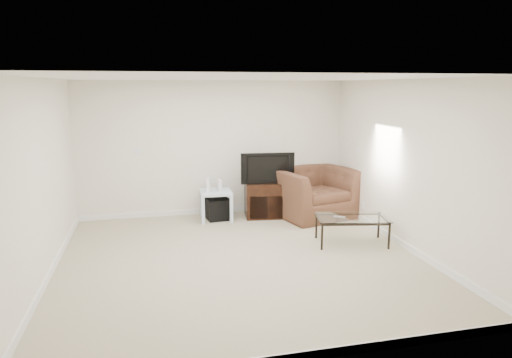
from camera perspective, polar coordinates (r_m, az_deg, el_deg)
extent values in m
plane|color=tan|center=(6.51, -1.89, -10.07)|extent=(5.00, 5.00, 0.00)
plane|color=white|center=(6.06, -2.05, 12.50)|extent=(5.00, 5.00, 0.00)
cube|color=silver|center=(8.60, -5.25, 3.82)|extent=(5.00, 0.02, 2.50)
cube|color=silver|center=(6.19, -25.29, -0.26)|extent=(0.02, 5.00, 2.50)
cube|color=silver|center=(7.08, 18.29, 1.63)|extent=(0.02, 5.00, 2.50)
cube|color=white|center=(8.51, -14.63, 3.41)|extent=(0.12, 0.02, 0.12)
cube|color=white|center=(8.46, 12.61, 3.47)|extent=(0.02, 0.09, 0.13)
cube|color=white|center=(8.38, 13.21, -3.26)|extent=(0.02, 0.08, 0.12)
cube|color=black|center=(8.42, 1.36, -1.17)|extent=(0.47, 0.36, 0.06)
imported|color=black|center=(8.35, 1.36, 1.47)|extent=(0.92, 0.27, 0.57)
cube|color=black|center=(8.39, -4.81, -3.76)|extent=(0.44, 0.44, 0.40)
cube|color=white|center=(8.22, -5.99, -0.74)|extent=(0.09, 0.19, 0.25)
cube|color=silver|center=(8.24, -4.60, -0.80)|extent=(0.06, 0.16, 0.21)
imported|color=#492C1D|center=(8.54, 7.22, -0.69)|extent=(1.56, 1.22, 1.20)
cube|color=#B2B2B7|center=(7.11, 10.37, -4.68)|extent=(0.17, 0.13, 0.02)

